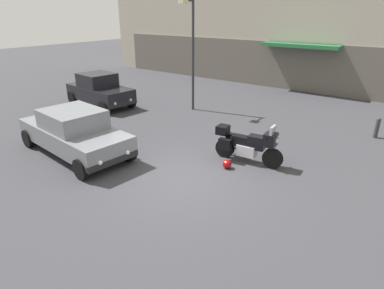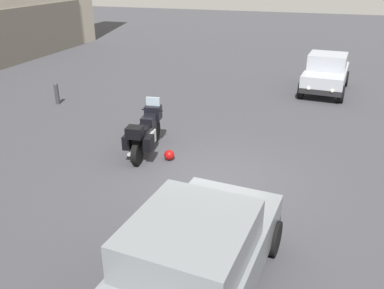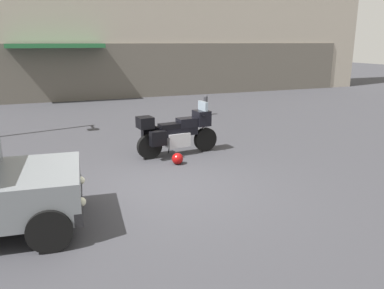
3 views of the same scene
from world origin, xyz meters
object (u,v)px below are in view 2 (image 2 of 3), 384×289
car_compact_side (326,73)px  bollard_curbside (57,93)px  helmet (169,155)px  motorcycle (146,132)px  car_sedan_far (190,267)px

car_compact_side → bollard_curbside: (-4.75, 9.51, -0.34)m
helmet → car_compact_side: size_ratio=0.08×
motorcycle → bollard_curbside: bearing=52.9°
motorcycle → car_compact_side: 8.96m
car_sedan_far → car_compact_side: size_ratio=1.31×
motorcycle → car_compact_side: (7.71, -4.57, 0.15)m
helmet → car_compact_side: bearing=-25.5°
car_sedan_far → bollard_curbside: bearing=50.1°
motorcycle → bollard_curbside: size_ratio=2.79×
car_compact_side → bollard_curbside: bearing=-58.5°
motorcycle → helmet: (-0.26, -0.77, -0.48)m
car_sedan_far → bollard_curbside: car_sedan_far is taller
helmet → bollard_curbside: (3.21, 5.71, 0.29)m
motorcycle → car_sedan_far: car_sedan_far is taller
helmet → car_sedan_far: size_ratio=0.06×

